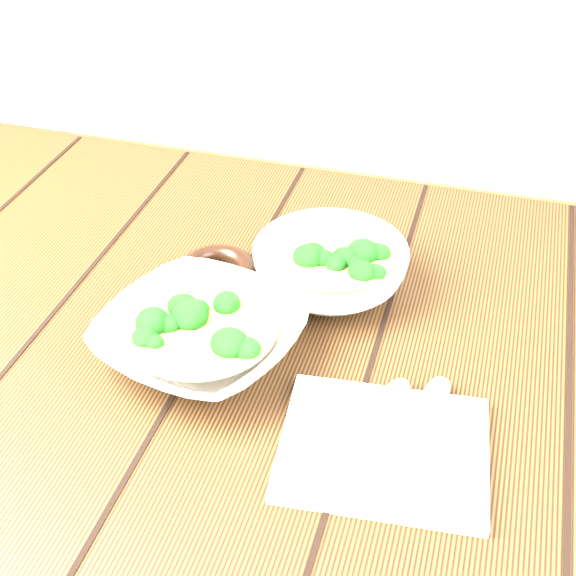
# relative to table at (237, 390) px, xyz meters

# --- Properties ---
(table) EXTENTS (1.20, 0.80, 0.75)m
(table) POSITION_rel_table_xyz_m (0.00, 0.00, 0.00)
(table) COLOR #382410
(table) RESTS_ON ground
(soup_bowl_front) EXTENTS (0.27, 0.27, 0.06)m
(soup_bowl_front) POSITION_rel_table_xyz_m (-0.01, -0.07, 0.15)
(soup_bowl_front) COLOR silver
(soup_bowl_front) RESTS_ON table
(soup_bowl_back) EXTENTS (0.22, 0.22, 0.07)m
(soup_bowl_back) POSITION_rel_table_xyz_m (0.10, 0.10, 0.15)
(soup_bowl_back) COLOR silver
(soup_bowl_back) RESTS_ON table
(trivet) EXTENTS (0.13, 0.13, 0.03)m
(trivet) POSITION_rel_table_xyz_m (-0.05, 0.08, 0.13)
(trivet) COLOR black
(trivet) RESTS_ON table
(napkin) EXTENTS (0.22, 0.19, 0.01)m
(napkin) POSITION_rel_table_xyz_m (0.22, -0.16, 0.13)
(napkin) COLOR beige
(napkin) RESTS_ON table
(spoon_left) EXTENTS (0.05, 0.17, 0.01)m
(spoon_left) POSITION_rel_table_xyz_m (0.21, -0.12, 0.13)
(spoon_left) COLOR #A49F91
(spoon_left) RESTS_ON napkin
(spoon_right) EXTENTS (0.05, 0.17, 0.01)m
(spoon_right) POSITION_rel_table_xyz_m (0.25, -0.10, 0.13)
(spoon_right) COLOR #A49F91
(spoon_right) RESTS_ON napkin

